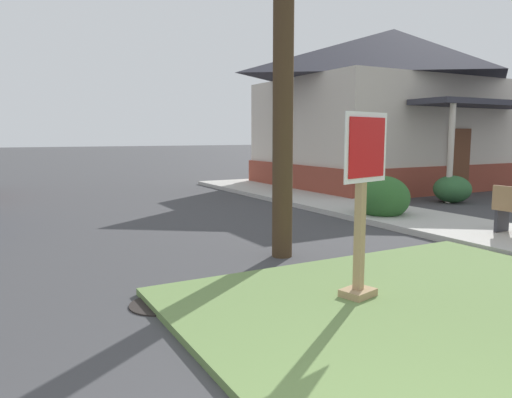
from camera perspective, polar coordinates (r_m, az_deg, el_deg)
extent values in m
cube|color=#668447|center=(5.15, 26.35, -13.80)|extent=(5.27, 5.45, 0.08)
cube|color=#B2AFA8|center=(10.95, 17.64, -2.18)|extent=(2.20, 18.94, 0.12)
cube|color=#A3845B|center=(5.32, 12.26, -1.19)|extent=(0.11, 0.11, 1.95)
cube|color=#A3845B|center=(5.54, 11.99, -10.79)|extent=(0.42, 0.36, 0.08)
cube|color=white|center=(5.24, 12.93, 5.97)|extent=(0.72, 0.19, 0.74)
cube|color=red|center=(5.23, 13.05, 5.97)|extent=(0.61, 0.17, 0.63)
cylinder|color=black|center=(5.50, -11.13, -12.14)|extent=(0.70, 0.70, 0.02)
cube|color=#2D2D33|center=(9.73, 27.11, -2.27)|extent=(0.36, 0.07, 0.41)
cube|color=brown|center=(18.47, 15.46, 2.97)|extent=(8.53, 6.05, 0.90)
cube|color=beige|center=(18.42, 15.66, 8.71)|extent=(8.36, 5.93, 2.80)
pyramid|color=#33333D|center=(18.63, 15.93, 15.95)|extent=(8.96, 6.35, 1.89)
cube|color=#33333D|center=(15.98, 25.22, 10.20)|extent=(4.69, 1.40, 0.16)
cylinder|color=beige|center=(14.11, 22.07, 5.16)|extent=(0.16, 0.16, 2.77)
cube|color=brown|center=(16.39, 22.96, 4.19)|extent=(0.90, 0.06, 2.00)
ellipsoid|color=#306235|center=(14.28, 22.24, 1.09)|extent=(1.01, 1.01, 0.75)
ellipsoid|color=#2D6029|center=(10.94, 14.82, 0.14)|extent=(1.16, 1.16, 0.96)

